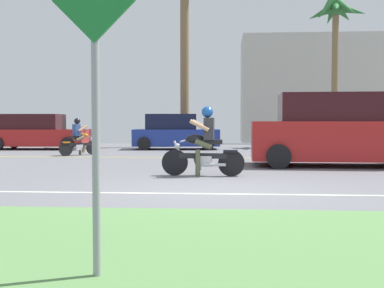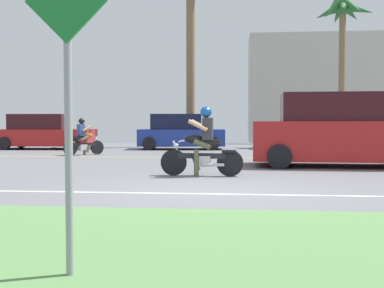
# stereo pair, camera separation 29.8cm
# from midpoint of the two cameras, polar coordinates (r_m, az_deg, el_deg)

# --- Properties ---
(ground) EXTENTS (56.00, 30.00, 0.04)m
(ground) POSITION_cam_midpoint_polar(r_m,az_deg,el_deg) (11.59, 4.17, -3.48)
(ground) COLOR slate
(grass_median) EXTENTS (56.00, 3.80, 0.06)m
(grass_median) POSITION_cam_midpoint_polar(r_m,az_deg,el_deg) (4.58, 2.12, -12.39)
(grass_median) COLOR #5B8C4C
(grass_median) RESTS_ON ground
(lane_line_near) EXTENTS (50.40, 0.12, 0.01)m
(lane_line_near) POSITION_cam_midpoint_polar(r_m,az_deg,el_deg) (8.13, 3.61, -5.94)
(lane_line_near) COLOR silver
(lane_line_near) RESTS_ON ground
(lane_line_far) EXTENTS (50.40, 0.12, 0.01)m
(lane_line_far) POSITION_cam_midpoint_polar(r_m,az_deg,el_deg) (16.20, 4.55, -1.64)
(lane_line_far) COLOR yellow
(lane_line_far) RESTS_ON ground
(motorcyclist) EXTENTS (1.87, 0.61, 1.56)m
(motorcyclist) POSITION_cam_midpoint_polar(r_m,az_deg,el_deg) (10.76, 2.03, -0.31)
(motorcyclist) COLOR black
(motorcyclist) RESTS_ON ground
(suv_nearby) EXTENTS (5.08, 2.29, 1.99)m
(suv_nearby) POSITION_cam_midpoint_polar(r_m,az_deg,el_deg) (13.73, 18.22, 1.48)
(suv_nearby) COLOR #AD1E1E
(suv_nearby) RESTS_ON ground
(parked_car_0) EXTENTS (4.27, 2.09, 1.55)m
(parked_car_0) POSITION_cam_midpoint_polar(r_m,az_deg,el_deg) (22.40, -16.77, 1.29)
(parked_car_0) COLOR #AD1E1E
(parked_car_0) RESTS_ON ground
(parked_car_1) EXTENTS (3.89, 2.09, 1.55)m
(parked_car_1) POSITION_cam_midpoint_polar(r_m,az_deg,el_deg) (21.27, -1.02, 1.34)
(parked_car_1) COLOR navy
(parked_car_1) RESTS_ON ground
(palm_tree_0) EXTENTS (2.85, 2.96, 7.25)m
(palm_tree_0) POSITION_cam_midpoint_polar(r_m,az_deg,el_deg) (24.76, 17.83, 13.85)
(palm_tree_0) COLOR brown
(palm_tree_0) RESTS_ON ground
(motorcyclist_distant) EXTENTS (1.15, 1.24, 1.35)m
(motorcyclist_distant) POSITION_cam_midpoint_polar(r_m,az_deg,el_deg) (17.89, -12.29, 0.53)
(motorcyclist_distant) COLOR black
(motorcyclist_distant) RESTS_ON ground
(street_sign) EXTENTS (0.62, 0.06, 2.42)m
(street_sign) POSITION_cam_midpoint_polar(r_m,az_deg,el_deg) (3.67, -12.30, 6.62)
(street_sign) COLOR gray
(street_sign) RESTS_ON ground
(building_far) EXTENTS (12.76, 4.00, 6.24)m
(building_far) POSITION_cam_midpoint_polar(r_m,az_deg,el_deg) (30.44, 19.22, 6.10)
(building_far) COLOR #BCB7AD
(building_far) RESTS_ON ground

